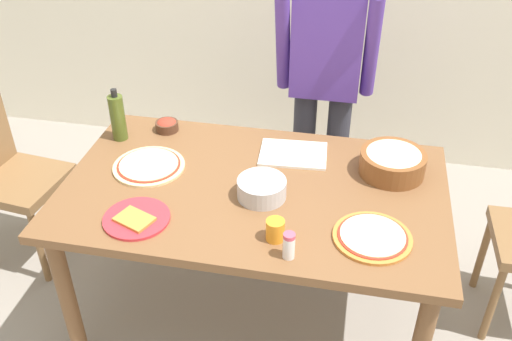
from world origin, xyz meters
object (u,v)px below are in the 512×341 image
Objects in this scene: olive_oil_bottle at (118,117)px; small_sauce_bowl at (167,125)px; dining_table at (254,204)px; cutting_board_white at (293,154)px; person_cook at (325,76)px; popcorn_bowl at (393,161)px; chair_wooden_left at (6,169)px; plate_with_slice at (136,218)px; salt_shaker at (289,246)px; cup_orange at (275,230)px; pizza_cooked_on_tray at (372,237)px; mixing_bowl_steel at (262,189)px; pizza_raw_on_board at (149,166)px.

small_sauce_bowl is at bearing 30.97° from olive_oil_bottle.
dining_table is 0.32m from cutting_board_white.
popcorn_bowl is (0.35, -0.54, -0.12)m from person_cook.
olive_oil_bottle is at bearing 178.16° from popcorn_bowl.
dining_table is at bearing -105.68° from person_cook.
chair_wooden_left is 3.17× the size of cutting_board_white.
person_cook is at bearing 59.92° from plate_with_slice.
salt_shaker is (0.71, -0.76, 0.02)m from small_sauce_bowl.
dining_table is 0.99× the size of person_cook.
popcorn_bowl is 1.26m from olive_oil_bottle.
person_cook is 19.06× the size of cup_orange.
small_sauce_bowl is at bearing -152.03° from person_cook.
popcorn_bowl is at bearing 28.46° from plate_with_slice.
cup_orange reaches higher than small_sauce_bowl.
dining_table is 6.25× the size of olive_oil_bottle.
mixing_bowl_steel is (-0.45, 0.17, 0.03)m from pizza_cooked_on_tray.
person_cook is 0.83m from small_sauce_bowl.
pizza_cooked_on_tray reaches higher than dining_table.
plate_with_slice is 3.06× the size of cup_orange.
cutting_board_white is at bearing 2.97° from chair_wooden_left.
olive_oil_bottle is at bearing -151.38° from person_cook.
pizza_raw_on_board is (0.84, -0.15, 0.23)m from chair_wooden_left.
cup_orange is (0.65, -0.68, 0.01)m from small_sauce_bowl.
person_cook is at bearing 123.06° from popcorn_bowl.
olive_oil_bottle reaches higher than cutting_board_white.
cup_orange reaches higher than dining_table.
chair_wooden_left is 8.96× the size of salt_shaker.
olive_oil_bottle is (-1.19, 0.49, 0.10)m from pizza_cooked_on_tray.
person_cook reaches higher than pizza_cooked_on_tray.
salt_shaker is at bearing -120.32° from popcorn_bowl.
pizza_raw_on_board is 3.69× the size of cup_orange.
dining_table is 0.62m from popcorn_bowl.
olive_oil_bottle reaches higher than mixing_bowl_steel.
chair_wooden_left is at bearing 166.66° from pizza_cooked_on_tray.
salt_shaker is at bearing -151.58° from pizza_cooked_on_tray.
dining_table is 5.10× the size of pizza_raw_on_board.
dining_table is 8.00× the size of mixing_bowl_steel.
chair_wooden_left is 1.66m from salt_shaker.
chair_wooden_left is (-1.32, 0.20, -0.13)m from dining_table.
pizza_raw_on_board is at bearing -159.73° from cutting_board_white.
olive_oil_bottle reaches higher than pizza_cooked_on_tray.
person_cook is at bearing 106.04° from pizza_cooked_on_tray.
salt_shaker is at bearing -83.16° from cutting_board_white.
salt_shaker is (0.06, -0.09, 0.01)m from cup_orange.
cup_orange reaches higher than pizza_raw_on_board.
popcorn_bowl is 3.29× the size of cup_orange.
plate_with_slice is 0.51m from mixing_bowl_steel.
mixing_bowl_steel reaches higher than cutting_board_white.
person_cook is 1.23m from plate_with_slice.
pizza_raw_on_board is (-0.48, 0.05, 0.10)m from dining_table.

